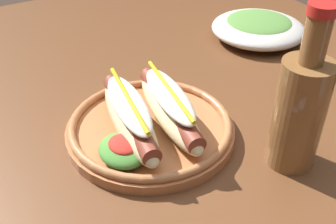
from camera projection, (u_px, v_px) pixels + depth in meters
name	position (u px, v px, depth m)	size (l,w,h in m)	color
dining_table	(208.00, 175.00, 0.66)	(1.36, 1.02, 0.74)	brown
hot_dog_plate	(149.00, 121.00, 0.58)	(0.24, 0.24, 0.08)	#B77042
glass_bottle	(300.00, 109.00, 0.51)	(0.06, 0.06, 0.22)	brown
side_bowl	(258.00, 27.00, 0.85)	(0.20, 0.20, 0.05)	silver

